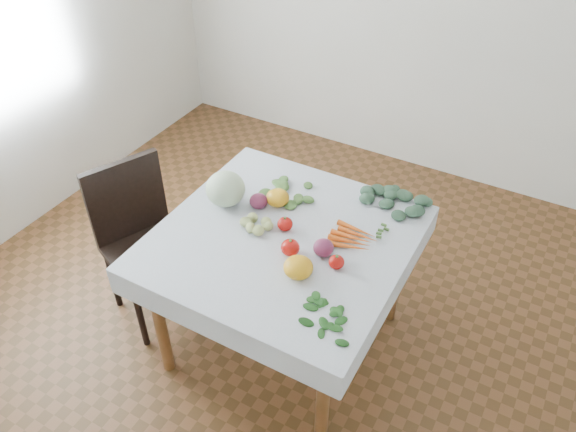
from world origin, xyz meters
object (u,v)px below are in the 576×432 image
chair (140,232)px  carrot_bunch (354,238)px  heirloom_back (278,198)px  table (283,252)px  cabbage (225,189)px

chair → carrot_bunch: chair is taller
heirloom_back → chair: bearing=-155.2°
table → heirloom_back: 0.28m
table → carrot_bunch: size_ratio=5.03×
table → carrot_bunch: bearing=23.9°
chair → carrot_bunch: (1.10, 0.24, 0.25)m
cabbage → carrot_bunch: bearing=4.3°
chair → cabbage: cabbage is taller
heirloom_back → carrot_bunch: 0.44m
heirloom_back → carrot_bunch: heirloom_back is taller
chair → heirloom_back: (0.67, 0.31, 0.27)m
chair → carrot_bunch: bearing=12.5°
chair → cabbage: (0.44, 0.19, 0.32)m
table → heirloom_back: heirloom_back is taller
chair → heirloom_back: 0.78m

